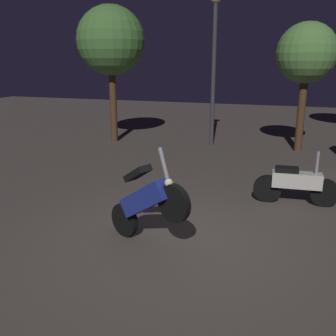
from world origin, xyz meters
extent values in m
plane|color=#4C443D|center=(0.00, 0.00, 0.00)|extent=(40.00, 40.00, 0.00)
cylinder|color=black|center=(-0.94, -0.11, 0.28)|extent=(0.55, 0.33, 0.56)
cylinder|color=black|center=(0.05, -0.58, 0.86)|extent=(0.55, 0.33, 0.56)
cube|color=navy|center=(-0.45, -0.34, 0.80)|extent=(1.00, 0.68, 0.76)
cube|color=black|center=(-0.63, -0.26, 1.15)|extent=(0.49, 0.40, 0.32)
cylinder|color=gray|center=(-0.13, -0.49, 1.41)|extent=(0.21, 0.14, 0.44)
sphere|color=#F2EABF|center=(-0.04, -0.53, 1.14)|extent=(0.12, 0.12, 0.12)
cylinder|color=black|center=(1.16, 2.24, 0.28)|extent=(0.57, 0.14, 0.56)
cylinder|color=black|center=(2.26, 2.33, 0.28)|extent=(0.57, 0.14, 0.56)
cube|color=beige|center=(1.71, 2.29, 0.51)|extent=(0.97, 0.37, 0.30)
cube|color=black|center=(1.51, 2.27, 0.71)|extent=(0.46, 0.27, 0.10)
cylinder|color=gray|center=(2.06, 2.31, 0.89)|extent=(0.06, 0.06, 0.45)
sphere|color=#F2EABF|center=(2.16, 2.32, 0.56)|extent=(0.12, 0.12, 0.12)
cylinder|color=#38383D|center=(-1.05, 7.17, 2.26)|extent=(0.14, 0.14, 4.53)
cylinder|color=#4C331E|center=(-4.48, 6.74, 1.32)|extent=(0.24, 0.24, 2.63)
sphere|color=#477A38|center=(-4.48, 6.74, 3.43)|extent=(2.28, 2.28, 2.28)
cylinder|color=#4C331E|center=(1.75, 7.21, 1.19)|extent=(0.24, 0.24, 2.38)
sphere|color=#568C42|center=(1.75, 7.21, 3.01)|extent=(1.80, 1.80, 1.80)
camera|label=1|loc=(1.55, -5.35, 2.80)|focal=40.68mm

